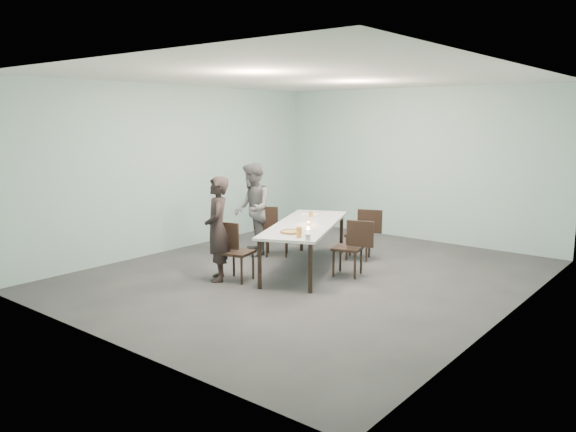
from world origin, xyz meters
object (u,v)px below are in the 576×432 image
Objects in this scene: table at (305,227)px; chair_far_left at (272,227)px; beer_glass at (299,232)px; amber_tumbler at (311,214)px; side_plate at (308,230)px; diner_far at (252,209)px; chair_near_left at (233,247)px; chair_far_right at (363,231)px; water_tumbler at (308,237)px; pizza at (291,232)px; chair_near_right at (353,244)px; tealight at (308,224)px; diner_near at (217,229)px.

table is 1.10m from chair_far_left.
amber_tumbler is at bearing 121.01° from beer_glass.
diner_far is at bearing 159.96° from side_plate.
chair_near_left is 1.65m from diner_far.
chair_near_left and chair_far_right have the same top height.
chair_near_left is 1.32m from water_tumbler.
diner_far is at bearing 108.88° from chair_near_left.
amber_tumbler reaches higher than pizza.
water_tumbler is (1.27, 0.17, 0.29)m from chair_near_left.
table is 1.22m from chair_far_right.
chair_near_right is 9.67× the size of water_tumbler.
amber_tumbler is at bearing -21.83° from chair_far_left.
water_tumbler is 1.14m from tealight.
chair_far_right is 0.53× the size of diner_far.
beer_glass reaches higher than tealight.
chair_far_left is 2.56× the size of pizza.
beer_glass is 1.67× the size of water_tumbler.
pizza is at bearing 14.37° from chair_near_left.
table is 3.15× the size of chair_far_left.
table is at bearing 35.48° from diner_far.
side_plate is at bearing 85.88° from diner_near.
chair_near_right is at bearing 32.89° from chair_near_left.
diner_far reaches higher than beer_glass.
beer_glass is at bearing -58.99° from amber_tumbler.
beer_glass reaches higher than pizza.
chair_near_left is at bearing -172.38° from water_tumbler.
diner_far reaches higher than water_tumbler.
table is 1.28m from chair_near_left.
side_plate is 2.25× the size of amber_tumbler.
diner_near is 8.68× the size of side_plate.
tealight is (-0.26, -1.23, 0.27)m from chair_far_right.
diner_far is at bearing 158.51° from diner_near.
chair_far_right reaches higher than pizza.
side_plate is at bearing 113.21° from beer_glass.
water_tumbler is (1.45, 0.31, 0.01)m from diner_near.
water_tumbler is at bearing 73.92° from chair_near_right.
pizza reaches higher than side_plate.
pizza is 0.31m from beer_glass.
water_tumbler is (0.48, -0.24, 0.03)m from pizza.
chair_far_left is 2.29m from water_tumbler.
diner_near is at bearing -150.50° from pizza.
amber_tumbler is (-0.67, 0.97, 0.04)m from side_plate.
side_plate is at bearing 126.36° from water_tumbler.
water_tumbler is 1.91m from amber_tumbler.
beer_glass is 1.88× the size of amber_tumbler.
chair_far_left reaches higher than water_tumbler.
diner_near is 0.95× the size of diner_far.
chair_far_left reaches higher than table.
diner_far is at bearing 171.52° from table.
table is 3.15× the size of chair_near_right.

